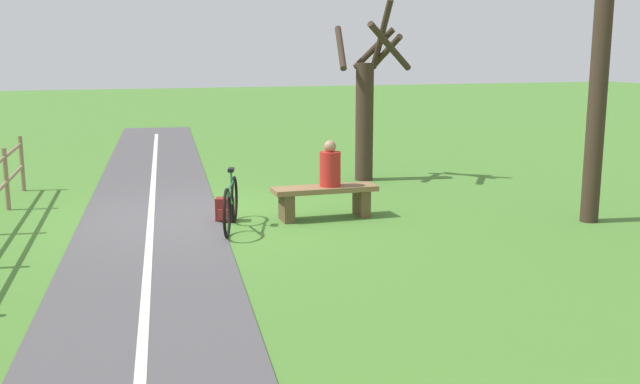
{
  "coord_description": "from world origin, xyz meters",
  "views": [
    {
      "loc": [
        1.64,
        11.29,
        2.6
      ],
      "look_at": [
        -1.06,
        2.81,
        0.87
      ],
      "focal_mm": 41.13,
      "sensor_mm": 36.0,
      "label": 1
    }
  ],
  "objects_px": {
    "bench": "(325,197)",
    "tree_far_left": "(367,103)",
    "person_seated": "(330,167)",
    "backpack": "(225,210)",
    "bicycle": "(231,204)",
    "tree_far_right": "(601,65)"
  },
  "relations": [
    {
      "from": "bench",
      "to": "tree_far_left",
      "type": "distance_m",
      "value": 3.76
    },
    {
      "from": "person_seated",
      "to": "tree_far_left",
      "type": "bearing_deg",
      "value": -120.02
    },
    {
      "from": "person_seated",
      "to": "backpack",
      "type": "distance_m",
      "value": 1.76
    },
    {
      "from": "bench",
      "to": "bicycle",
      "type": "height_order",
      "value": "bicycle"
    },
    {
      "from": "backpack",
      "to": "tree_far_left",
      "type": "height_order",
      "value": "tree_far_left"
    },
    {
      "from": "bicycle",
      "to": "backpack",
      "type": "height_order",
      "value": "bicycle"
    },
    {
      "from": "bench",
      "to": "person_seated",
      "type": "height_order",
      "value": "person_seated"
    },
    {
      "from": "backpack",
      "to": "tree_far_left",
      "type": "distance_m",
      "value": 4.59
    },
    {
      "from": "backpack",
      "to": "tree_far_right",
      "type": "height_order",
      "value": "tree_far_right"
    },
    {
      "from": "bicycle",
      "to": "backpack",
      "type": "bearing_deg",
      "value": -163.52
    },
    {
      "from": "person_seated",
      "to": "tree_far_left",
      "type": "xyz_separation_m",
      "value": [
        -1.78,
        -3.03,
        0.74
      ]
    },
    {
      "from": "bicycle",
      "to": "bench",
      "type": "bearing_deg",
      "value": 116.51
    },
    {
      "from": "tree_far_right",
      "to": "backpack",
      "type": "bearing_deg",
      "value": -17.63
    },
    {
      "from": "bicycle",
      "to": "tree_far_left",
      "type": "relative_size",
      "value": 0.46
    },
    {
      "from": "bench",
      "to": "tree_far_right",
      "type": "xyz_separation_m",
      "value": [
        -3.84,
        1.44,
        2.03
      ]
    },
    {
      "from": "bench",
      "to": "tree_far_left",
      "type": "height_order",
      "value": "tree_far_left"
    },
    {
      "from": "tree_far_left",
      "to": "person_seated",
      "type": "bearing_deg",
      "value": 59.52
    },
    {
      "from": "bench",
      "to": "bicycle",
      "type": "distance_m",
      "value": 1.55
    },
    {
      "from": "bench",
      "to": "backpack",
      "type": "height_order",
      "value": "bench"
    },
    {
      "from": "tree_far_left",
      "to": "bicycle",
      "type": "bearing_deg",
      "value": 44.01
    },
    {
      "from": "bench",
      "to": "tree_far_right",
      "type": "height_order",
      "value": "tree_far_right"
    },
    {
      "from": "backpack",
      "to": "bicycle",
      "type": "bearing_deg",
      "value": 89.53
    }
  ]
}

